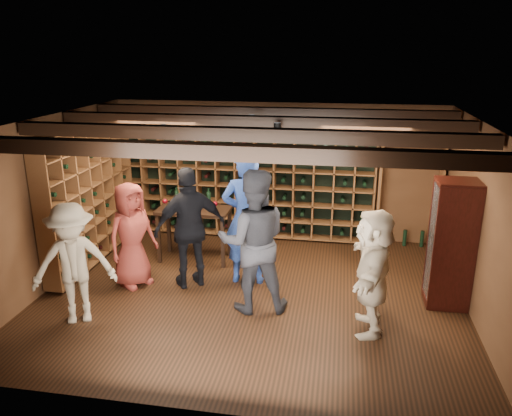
% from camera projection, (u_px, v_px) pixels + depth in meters
% --- Properties ---
extents(ground, '(6.00, 6.00, 0.00)m').
position_uv_depth(ground, '(251.00, 294.00, 7.26)').
color(ground, black).
rests_on(ground, ground).
extents(room_shell, '(6.00, 6.00, 6.00)m').
position_uv_depth(room_shell, '(251.00, 127.00, 6.57)').
color(room_shell, '#51311C').
rests_on(room_shell, ground).
extents(wine_rack_back, '(4.65, 0.30, 2.20)m').
position_uv_depth(wine_rack_back, '(246.00, 177.00, 9.18)').
color(wine_rack_back, brown).
rests_on(wine_rack_back, ground).
extents(wine_rack_left, '(0.30, 2.65, 2.20)m').
position_uv_depth(wine_rack_left, '(90.00, 194.00, 8.14)').
color(wine_rack_left, brown).
rests_on(wine_rack_left, ground).
extents(crate_shelf, '(1.20, 0.32, 2.07)m').
position_uv_depth(crate_shelf, '(413.00, 161.00, 8.57)').
color(crate_shelf, brown).
rests_on(crate_shelf, ground).
extents(display_cabinet, '(0.55, 0.50, 1.75)m').
position_uv_depth(display_cabinet, '(451.00, 247.00, 6.75)').
color(display_cabinet, black).
rests_on(display_cabinet, ground).
extents(man_blue_shirt, '(0.77, 0.54, 2.02)m').
position_uv_depth(man_blue_shirt, '(247.00, 219.00, 7.38)').
color(man_blue_shirt, navy).
rests_on(man_blue_shirt, ground).
extents(man_grey_suit, '(1.10, 0.94, 1.96)m').
position_uv_depth(man_grey_suit, '(253.00, 241.00, 6.59)').
color(man_grey_suit, black).
rests_on(man_grey_suit, ground).
extents(guest_red_floral, '(0.84, 0.92, 1.59)m').
position_uv_depth(guest_red_floral, '(132.00, 235.00, 7.35)').
color(guest_red_floral, maroon).
rests_on(guest_red_floral, ground).
extents(guest_woman_black, '(1.13, 0.96, 1.82)m').
position_uv_depth(guest_woman_black, '(190.00, 228.00, 7.28)').
color(guest_woman_black, black).
rests_on(guest_woman_black, ground).
extents(guest_khaki, '(1.20, 0.99, 1.61)m').
position_uv_depth(guest_khaki, '(73.00, 264.00, 6.34)').
color(guest_khaki, gray).
rests_on(guest_khaki, ground).
extents(guest_beige, '(0.51, 1.50, 1.61)m').
position_uv_depth(guest_beige, '(372.00, 271.00, 6.13)').
color(guest_beige, '#BEA98B').
rests_on(guest_beige, ground).
extents(tasting_table, '(1.19, 0.60, 1.18)m').
position_uv_depth(tasting_table, '(194.00, 215.00, 8.24)').
color(tasting_table, black).
rests_on(tasting_table, ground).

